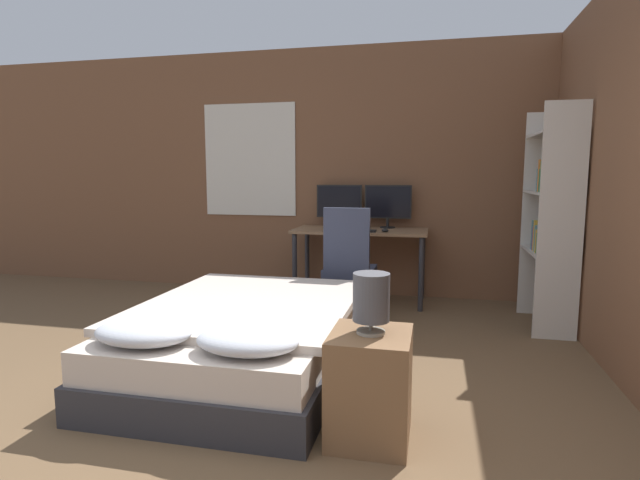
% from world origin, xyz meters
% --- Properties ---
extents(wall_back, '(12.00, 0.08, 2.70)m').
position_xyz_m(wall_back, '(-0.02, 3.79, 1.35)').
color(wall_back, brown).
rests_on(wall_back, ground_plane).
extents(bed, '(1.40, 1.95, 0.54)m').
position_xyz_m(bed, '(-0.49, 1.35, 0.24)').
color(bed, '#2D2D33').
rests_on(bed, ground_plane).
extents(nightstand, '(0.40, 0.44, 0.55)m').
position_xyz_m(nightstand, '(0.45, 0.68, 0.27)').
color(nightstand, brown).
rests_on(nightstand, ground_plane).
extents(bedside_lamp, '(0.18, 0.18, 0.30)m').
position_xyz_m(bedside_lamp, '(0.45, 0.68, 0.73)').
color(bedside_lamp, gray).
rests_on(bedside_lamp, nightstand).
extents(desk, '(1.38, 0.62, 0.76)m').
position_xyz_m(desk, '(-0.01, 3.41, 0.66)').
color(desk, '#846042').
rests_on(desk, ground_plane).
extents(monitor_left, '(0.49, 0.16, 0.46)m').
position_xyz_m(monitor_left, '(-0.28, 3.61, 1.02)').
color(monitor_left, black).
rests_on(monitor_left, desk).
extents(monitor_right, '(0.49, 0.16, 0.46)m').
position_xyz_m(monitor_right, '(0.25, 3.61, 1.02)').
color(monitor_right, black).
rests_on(monitor_right, desk).
extents(keyboard, '(0.37, 0.13, 0.02)m').
position_xyz_m(keyboard, '(-0.01, 3.20, 0.77)').
color(keyboard, black).
rests_on(keyboard, desk).
extents(computer_mouse, '(0.07, 0.05, 0.04)m').
position_xyz_m(computer_mouse, '(0.27, 3.20, 0.78)').
color(computer_mouse, black).
rests_on(computer_mouse, desk).
extents(office_chair, '(0.52, 0.52, 1.05)m').
position_xyz_m(office_chair, '(-0.00, 2.65, 0.42)').
color(office_chair, black).
rests_on(office_chair, ground_plane).
extents(bookshelf, '(0.34, 0.80, 1.90)m').
position_xyz_m(bookshelf, '(1.71, 2.84, 1.02)').
color(bookshelf, beige).
rests_on(bookshelf, ground_plane).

